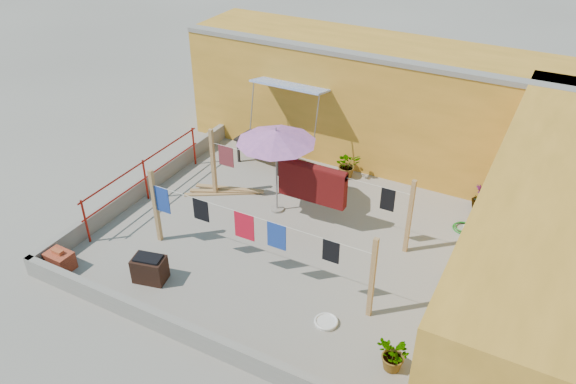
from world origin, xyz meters
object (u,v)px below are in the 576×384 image
object	(u,v)px
water_jug_b	(474,228)
plant_back_a	(347,165)
patio_umbrella	(276,137)
green_hose	(463,228)
outdoor_table	(264,143)
white_basin	(326,322)
brazier	(150,269)
brick_stack	(60,260)
water_jug_a	(467,232)

from	to	relation	value
water_jug_b	plant_back_a	xyz separation A→B (m)	(-3.56, 0.97, 0.23)
patio_umbrella	plant_back_a	distance (m)	2.92
water_jug_b	green_hose	bearing A→B (deg)	167.57
outdoor_table	white_basin	world-z (taller)	outdoor_table
brazier	plant_back_a	xyz separation A→B (m)	(1.93, 5.70, 0.08)
brick_stack	green_hose	size ratio (longest dim) A/B	1.15
green_hose	water_jug_b	bearing A→B (deg)	-12.43
brazier	plant_back_a	world-z (taller)	plant_back_a
green_hose	brazier	bearing A→B (deg)	-137.65
brazier	patio_umbrella	bearing A→B (deg)	72.97
water_jug_a	white_basin	bearing A→B (deg)	-113.37
brick_stack	white_basin	xyz separation A→B (m)	(5.59, 1.17, -0.16)
brazier	plant_back_a	size ratio (longest dim) A/B	1.00
brick_stack	water_jug_b	bearing A→B (deg)	35.79
brazier	water_jug_a	bearing A→B (deg)	39.76
outdoor_table	plant_back_a	distance (m)	2.34
outdoor_table	water_jug_a	xyz separation A→B (m)	(5.73, -0.79, -0.50)
white_basin	water_jug_a	bearing A→B (deg)	66.63
patio_umbrella	white_basin	bearing A→B (deg)	-47.46
brick_stack	brazier	distance (m)	1.99
brazier	water_jug_a	size ratio (longest dim) A/B	2.11
green_hose	outdoor_table	bearing A→B (deg)	175.00
water_jug_b	outdoor_table	bearing A→B (deg)	174.67
patio_umbrella	green_hose	size ratio (longest dim) A/B	4.84
white_basin	water_jug_b	world-z (taller)	water_jug_b
outdoor_table	water_jug_b	size ratio (longest dim) A/B	5.24
brick_stack	plant_back_a	xyz separation A→B (m)	(3.83, 6.30, 0.16)
white_basin	water_jug_a	size ratio (longest dim) A/B	1.31
outdoor_table	plant_back_a	xyz separation A→B (m)	(2.28, 0.43, -0.28)
plant_back_a	outdoor_table	bearing A→B (deg)	-169.33
patio_umbrella	outdoor_table	world-z (taller)	patio_umbrella
brazier	water_jug_b	bearing A→B (deg)	40.68
white_basin	green_hose	size ratio (longest dim) A/B	0.93
brick_stack	water_jug_a	distance (m)	8.88
outdoor_table	brazier	bearing A→B (deg)	-86.20
white_basin	brazier	bearing A→B (deg)	-171.38
brazier	water_jug_b	size ratio (longest dim) A/B	2.38
water_jug_b	plant_back_a	world-z (taller)	plant_back_a
outdoor_table	brazier	size ratio (longest dim) A/B	2.20
brick_stack	water_jug_a	world-z (taller)	brick_stack
brazier	green_hose	xyz separation A→B (m)	(5.24, 4.78, -0.25)
white_basin	patio_umbrella	bearing A→B (deg)	132.54
green_hose	water_jug_a	bearing A→B (deg)	-64.87
water_jug_a	water_jug_b	distance (m)	0.27
patio_umbrella	brazier	xyz separation A→B (m)	(-1.05, -3.43, -1.70)
patio_umbrella	white_basin	world-z (taller)	patio_umbrella
water_jug_a	green_hose	world-z (taller)	water_jug_a
water_jug_b	plant_back_a	size ratio (longest dim) A/B	0.42
plant_back_a	brazier	bearing A→B (deg)	-108.74
water_jug_a	patio_umbrella	bearing A→B (deg)	-166.45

